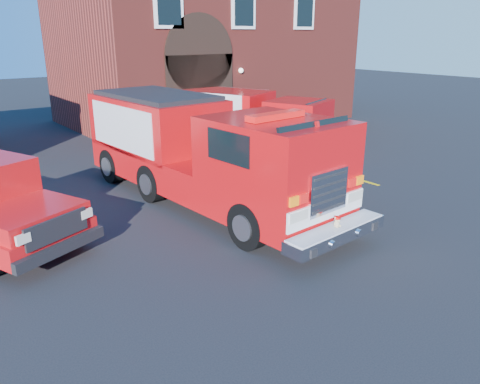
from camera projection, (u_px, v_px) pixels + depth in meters
ground at (213, 226)px, 12.52m from camera, size 100.00×100.00×0.00m
parking_stripe_near at (345, 175)px, 17.01m from camera, size 0.12×3.00×0.01m
parking_stripe_mid at (288, 159)px, 19.27m from camera, size 0.12×3.00×0.01m
parking_stripe_far at (244, 146)px, 21.52m from camera, size 0.12×3.00×0.01m
fire_station at (203, 45)px, 26.84m from camera, size 15.20×10.20×8.45m
fire_engine at (202, 151)px, 13.87m from camera, size 3.41×10.23×3.10m
secondary_truck at (244, 118)px, 20.54m from camera, size 4.98×8.10×2.52m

